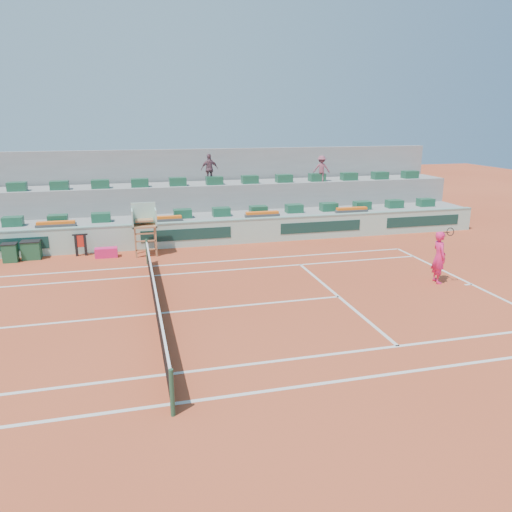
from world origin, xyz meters
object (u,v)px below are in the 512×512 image
(player_bag, at_px, (106,253))
(tennis_player, at_px, (439,257))
(umpire_chair, at_px, (144,222))
(drink_cooler_a, at_px, (31,250))

(player_bag, height_order, tennis_player, tennis_player)
(umpire_chair, height_order, tennis_player, umpire_chair)
(umpire_chair, bearing_deg, drink_cooler_a, 173.79)
(umpire_chair, xyz_separation_m, drink_cooler_a, (-5.01, 0.55, -1.12))
(umpire_chair, relative_size, tennis_player, 1.05)
(player_bag, bearing_deg, umpire_chair, 1.05)
(drink_cooler_a, xyz_separation_m, tennis_player, (15.74, -7.48, 0.59))
(umpire_chair, relative_size, drink_cooler_a, 2.86)
(player_bag, xyz_separation_m, tennis_player, (12.51, -6.90, 0.79))
(player_bag, distance_m, tennis_player, 14.31)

